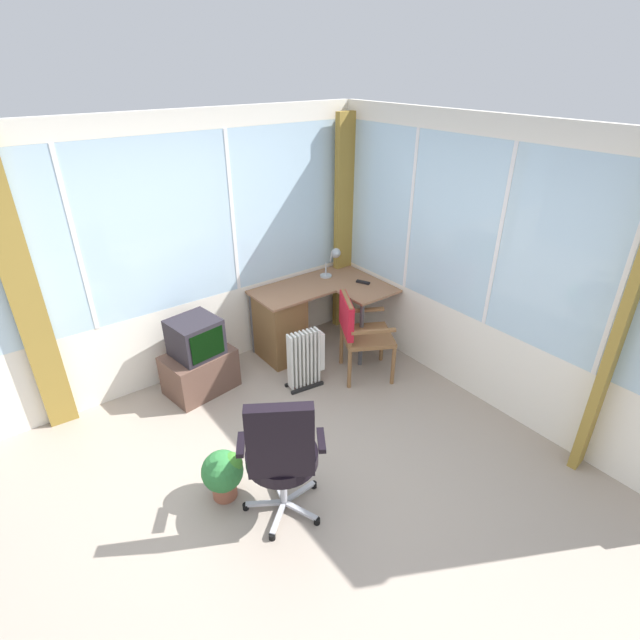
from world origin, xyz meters
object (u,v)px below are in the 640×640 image
(wooden_armchair, at_px, (356,327))
(tv_on_stand, at_px, (198,360))
(space_heater, at_px, (306,359))
(potted_plant, at_px, (224,472))
(desk, at_px, (286,322))
(desk_lamp, at_px, (334,259))
(tv_remote, at_px, (363,282))
(office_chair, at_px, (281,453))

(wooden_armchair, height_order, tv_on_stand, wooden_armchair)
(space_heater, xyz_separation_m, potted_plant, (-1.29, -0.78, -0.08))
(desk, relative_size, desk_lamp, 4.10)
(potted_plant, bearing_deg, space_heater, 31.07)
(space_heater, bearing_deg, desk, 75.12)
(tv_on_stand, xyz_separation_m, potted_plant, (-0.42, -1.34, -0.11))
(desk, xyz_separation_m, tv_on_stand, (-1.03, -0.03, -0.07))
(tv_remote, xyz_separation_m, wooden_armchair, (-0.47, -0.44, -0.20))
(office_chair, bearing_deg, tv_remote, 36.64)
(desk, bearing_deg, desk_lamp, 3.70)
(desk, relative_size, office_chair, 1.25)
(desk, bearing_deg, potted_plant, -136.55)
(potted_plant, bearing_deg, tv_remote, 25.54)
(desk_lamp, bearing_deg, tv_on_stand, -177.48)
(tv_on_stand, height_order, potted_plant, tv_on_stand)
(office_chair, xyz_separation_m, space_heater, (1.05, 1.20, -0.30))
(desk, height_order, space_heater, desk)
(tv_on_stand, distance_m, potted_plant, 1.41)
(office_chair, bearing_deg, desk_lamp, 44.26)
(tv_on_stand, xyz_separation_m, space_heater, (0.87, -0.56, -0.03))
(space_heater, bearing_deg, potted_plant, -148.93)
(desk_lamp, bearing_deg, desk, -176.30)
(desk, distance_m, desk_lamp, 0.87)
(tv_remote, bearing_deg, desk_lamp, 87.60)
(space_heater, bearing_deg, tv_remote, 17.36)
(desk, relative_size, wooden_armchair, 1.52)
(space_heater, relative_size, potted_plant, 1.54)
(desk_lamp, relative_size, tv_on_stand, 0.42)
(tv_on_stand, distance_m, space_heater, 1.04)
(tv_remote, xyz_separation_m, office_chair, (-2.02, -1.50, -0.15))
(wooden_armchair, distance_m, tv_on_stand, 1.56)
(office_chair, height_order, potted_plant, office_chair)
(desk_lamp, xyz_separation_m, space_heater, (-0.84, -0.64, -0.64))
(wooden_armchair, height_order, space_heater, wooden_armchair)
(tv_remote, xyz_separation_m, space_heater, (-0.97, -0.30, -0.45))
(desk_lamp, distance_m, tv_remote, 0.41)
(tv_on_stand, relative_size, space_heater, 1.26)
(space_heater, bearing_deg, tv_on_stand, 147.06)
(potted_plant, bearing_deg, tv_on_stand, 72.61)
(tv_on_stand, relative_size, potted_plant, 1.94)
(wooden_armchair, distance_m, space_heater, 0.58)
(office_chair, relative_size, space_heater, 1.74)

